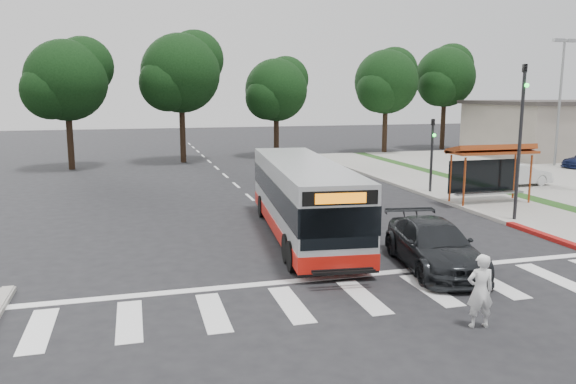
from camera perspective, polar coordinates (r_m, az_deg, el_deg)
name	(u,v)px	position (r m, az deg, el deg)	size (l,w,h in m)	color
ground	(307,248)	(19.78, 1.96, -5.67)	(140.00, 140.00, 0.00)	black
sidewalk_east	(458,193)	(31.49, 16.89, -0.07)	(4.00, 40.00, 0.12)	gray
curb_east	(425,194)	(30.47, 13.71, -0.22)	(0.30, 40.00, 0.15)	#9E9991
curb_east_red	(563,242)	(22.48, 26.16, -4.59)	(0.32, 6.00, 0.15)	maroon
commercial_building	(565,130)	(53.83, 26.31, 5.66)	(14.00, 10.00, 4.40)	#A5998B
building_roof_cap	(567,102)	(53.75, 26.50, 8.15)	(14.60, 10.60, 0.30)	#383330
crosswalk_ladder	(363,297)	(15.31, 7.64, -10.50)	(18.00, 2.60, 0.01)	silver
bus_shelter	(490,156)	(28.69, 19.86, 3.44)	(4.20, 1.60, 2.86)	#963D19
traffic_signal_ne_tall	(521,129)	(24.96, 22.57, 5.89)	(0.18, 0.37, 6.50)	black
traffic_signal_ne_short	(432,148)	(30.87, 14.43, 4.38)	(0.18, 0.37, 4.00)	black
lot_light_mid	(561,85)	(45.28, 25.99, 9.75)	(1.90, 0.35, 9.01)	gray
tree_ne_a	(387,81)	(51.11, 10.00, 11.07)	(6.16, 5.74, 9.30)	black
tree_ne_b	(446,76)	(56.19, 15.71, 11.28)	(6.16, 5.74, 10.02)	black
tree_north_a	(182,72)	(44.42, -10.75, 11.90)	(6.60, 6.15, 10.17)	black
tree_north_b	(277,89)	(47.70, -1.14, 10.42)	(5.72, 5.33, 8.43)	black
tree_north_c	(67,79)	(42.45, -21.50, 10.63)	(6.16, 5.74, 9.30)	black
transit_bus	(303,199)	(21.05, 1.49, -0.75)	(2.37, 10.93, 2.82)	#BBBEC1
pedestrian	(480,291)	(13.80, 18.94, -9.48)	(0.64, 0.42, 1.75)	white
dark_sedan	(434,245)	(17.91, 14.59, -5.26)	(2.04, 5.02, 1.46)	black
parked_car_1	(518,174)	(34.78, 22.35, 1.67)	(1.36, 3.90, 1.28)	silver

